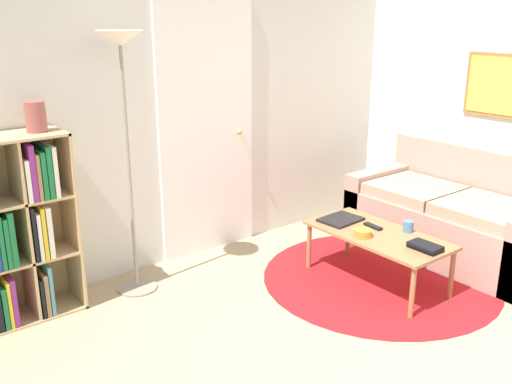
{
  "coord_description": "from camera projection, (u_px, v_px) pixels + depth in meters",
  "views": [
    {
      "loc": [
        -2.27,
        -1.42,
        1.96
      ],
      "look_at": [
        -0.12,
        1.33,
        0.85
      ],
      "focal_mm": 40.0,
      "sensor_mm": 36.0,
      "label": 1
    }
  ],
  "objects": [
    {
      "name": "wall_right",
      "position": [
        483.0,
        93.0,
        4.81
      ],
      "size": [
        0.08,
        5.41,
        2.6
      ],
      "color": "silver",
      "rests_on": "ground_plane"
    },
    {
      "name": "cup",
      "position": [
        408.0,
        227.0,
        4.21
      ],
      "size": [
        0.08,
        0.08,
        0.08
      ],
      "color": "teal",
      "rests_on": "coffee_table"
    },
    {
      "name": "wall_back",
      "position": [
        181.0,
        101.0,
        4.43
      ],
      "size": [
        7.4,
        0.11,
        2.6
      ],
      "color": "silver",
      "rests_on": "ground_plane"
    },
    {
      "name": "laptop",
      "position": [
        341.0,
        219.0,
        4.45
      ],
      "size": [
        0.33,
        0.26,
        0.02
      ],
      "color": "black",
      "rests_on": "coffee_table"
    },
    {
      "name": "couch",
      "position": [
        457.0,
        219.0,
        4.78
      ],
      "size": [
        0.85,
        1.67,
        0.86
      ],
      "color": "tan",
      "rests_on": "ground_plane"
    },
    {
      "name": "coffee_table",
      "position": [
        378.0,
        238.0,
        4.21
      ],
      "size": [
        0.53,
        1.07,
        0.4
      ],
      "color": "#996B42",
      "rests_on": "ground_plane"
    },
    {
      "name": "book_stack_on_table",
      "position": [
        425.0,
        247.0,
        3.9
      ],
      "size": [
        0.14,
        0.22,
        0.04
      ],
      "color": "black",
      "rests_on": "coffee_table"
    },
    {
      "name": "rug",
      "position": [
        380.0,
        278.0,
        4.38
      ],
      "size": [
        1.78,
        1.78,
        0.01
      ],
      "color": "#B2191E",
      "rests_on": "ground_plane"
    },
    {
      "name": "bowl",
      "position": [
        363.0,
        233.0,
        4.13
      ],
      "size": [
        0.13,
        0.13,
        0.05
      ],
      "color": "orange",
      "rests_on": "coffee_table"
    },
    {
      "name": "vase_on_shelf",
      "position": [
        36.0,
        117.0,
        3.57
      ],
      "size": [
        0.13,
        0.13,
        0.19
      ],
      "color": "#934C47",
      "rests_on": "bookshelf"
    },
    {
      "name": "remote",
      "position": [
        373.0,
        226.0,
        4.3
      ],
      "size": [
        0.05,
        0.16,
        0.02
      ],
      "color": "black",
      "rests_on": "coffee_table"
    },
    {
      "name": "floor_lamp",
      "position": [
        123.0,
        79.0,
        3.75
      ],
      "size": [
        0.31,
        0.31,
        1.84
      ],
      "color": "gray",
      "rests_on": "ground_plane"
    }
  ]
}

